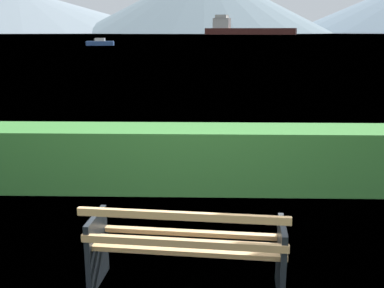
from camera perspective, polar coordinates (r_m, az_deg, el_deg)
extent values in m
plane|color=olive|center=(4.37, -0.61, -17.57)|extent=(1400.00, 1400.00, 0.00)
plane|color=#7A99A8|center=(310.25, 1.51, 13.63)|extent=(620.00, 620.00, 0.00)
cube|color=tan|center=(3.98, -0.99, -13.50)|extent=(1.75, 0.23, 0.04)
cube|color=tan|center=(4.15, -0.63, -12.28)|extent=(1.75, 0.23, 0.04)
cube|color=tan|center=(4.32, -0.29, -11.15)|extent=(1.75, 0.23, 0.04)
cube|color=tan|center=(3.86, -1.15, -12.42)|extent=(1.75, 0.21, 0.06)
cube|color=tan|center=(3.71, -1.27, -9.07)|extent=(1.75, 0.21, 0.06)
cube|color=#1E2328|center=(4.36, -11.91, -12.88)|extent=(0.10, 0.51, 0.68)
cube|color=#1E2328|center=(4.17, 11.18, -14.16)|extent=(0.10, 0.51, 0.68)
cube|color=#387A33|center=(6.70, 0.23, -1.80)|extent=(13.12, 0.84, 0.92)
cube|color=#471E19|center=(322.97, 7.31, 13.92)|extent=(62.17, 26.79, 4.32)
cube|color=silver|center=(327.91, 3.78, 14.99)|extent=(12.93, 10.18, 6.92)
cube|color=silver|center=(328.01, 3.80, 15.78)|extent=(9.94, 9.88, 2.16)
cube|color=#335693|center=(77.24, -11.53, 12.34)|extent=(4.55, 1.89, 0.71)
cube|color=silver|center=(77.23, -11.55, 12.79)|extent=(1.68, 1.20, 0.48)
cone|color=gray|center=(643.51, -21.08, 15.41)|extent=(401.55, 401.55, 55.04)
cone|color=slate|center=(543.84, 1.55, 17.64)|extent=(291.99, 291.99, 72.70)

